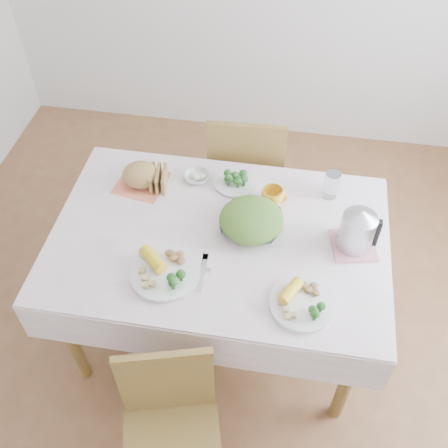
% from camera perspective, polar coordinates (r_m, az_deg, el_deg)
% --- Properties ---
extents(floor, '(3.60, 3.60, 0.00)m').
position_cam_1_polar(floor, '(2.96, -0.45, -10.97)').
color(floor, brown).
rests_on(floor, ground).
extents(dining_table, '(1.40, 0.90, 0.75)m').
position_cam_1_polar(dining_table, '(2.64, -0.50, -6.75)').
color(dining_table, brown).
rests_on(dining_table, floor).
extents(tablecloth, '(1.50, 1.00, 0.01)m').
position_cam_1_polar(tablecloth, '(2.34, -0.56, -1.35)').
color(tablecloth, white).
rests_on(tablecloth, dining_table).
extents(chair_near, '(0.47, 0.47, 0.85)m').
position_cam_1_polar(chair_near, '(2.20, -5.72, -22.72)').
color(chair_near, brown).
rests_on(chair_near, floor).
extents(chair_far, '(0.45, 0.45, 0.95)m').
position_cam_1_polar(chair_far, '(3.08, 2.55, 5.71)').
color(chair_far, brown).
rests_on(chair_far, floor).
extents(salad_bowl, '(0.29, 0.29, 0.07)m').
position_cam_1_polar(salad_bowl, '(2.34, 2.97, -0.08)').
color(salad_bowl, white).
rests_on(salad_bowl, tablecloth).
extents(dinner_plate_left, '(0.40, 0.40, 0.02)m').
position_cam_1_polar(dinner_plate_left, '(2.21, -6.43, -5.33)').
color(dinner_plate_left, white).
rests_on(dinner_plate_left, tablecloth).
extents(dinner_plate_right, '(0.37, 0.37, 0.02)m').
position_cam_1_polar(dinner_plate_right, '(2.13, 8.48, -8.62)').
color(dinner_plate_right, white).
rests_on(dinner_plate_right, tablecloth).
extents(broccoli_plate, '(0.27, 0.27, 0.02)m').
position_cam_1_polar(broccoli_plate, '(2.56, 1.20, 4.52)').
color(broccoli_plate, beige).
rests_on(broccoli_plate, tablecloth).
extents(napkin, '(0.26, 0.26, 0.00)m').
position_cam_1_polar(napkin, '(2.60, -8.95, 4.45)').
color(napkin, '#E77650').
rests_on(napkin, tablecloth).
extents(bread_loaf, '(0.18, 0.17, 0.11)m').
position_cam_1_polar(bread_loaf, '(2.56, -9.09, 5.36)').
color(bread_loaf, olive).
rests_on(bread_loaf, napkin).
extents(fruit_bowl, '(0.13, 0.13, 0.04)m').
position_cam_1_polar(fruit_bowl, '(2.58, -2.94, 5.14)').
color(fruit_bowl, white).
rests_on(fruit_bowl, tablecloth).
extents(yellow_mug, '(0.13, 0.13, 0.08)m').
position_cam_1_polar(yellow_mug, '(2.46, 5.29, 3.03)').
color(yellow_mug, yellow).
rests_on(yellow_mug, tablecloth).
extents(glass_tumbler, '(0.08, 0.08, 0.14)m').
position_cam_1_polar(glass_tumbler, '(2.52, 11.58, 4.17)').
color(glass_tumbler, white).
rests_on(glass_tumbler, tablecloth).
extents(pink_tray, '(0.22, 0.22, 0.01)m').
position_cam_1_polar(pink_tray, '(2.36, 13.86, -2.24)').
color(pink_tray, '#CF7E8B').
rests_on(pink_tray, tablecloth).
extents(electric_kettle, '(0.19, 0.19, 0.21)m').
position_cam_1_polar(electric_kettle, '(2.28, 14.37, -0.41)').
color(electric_kettle, '#B2B5BA').
rests_on(electric_kettle, pink_tray).
extents(fork_left, '(0.03, 0.20, 0.00)m').
position_cam_1_polar(fork_left, '(2.21, -2.37, -5.29)').
color(fork_left, silver).
rests_on(fork_left, tablecloth).
extents(knife, '(0.22, 0.07, 0.00)m').
position_cam_1_polar(knife, '(2.22, -4.30, -5.12)').
color(knife, silver).
rests_on(knife, tablecloth).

